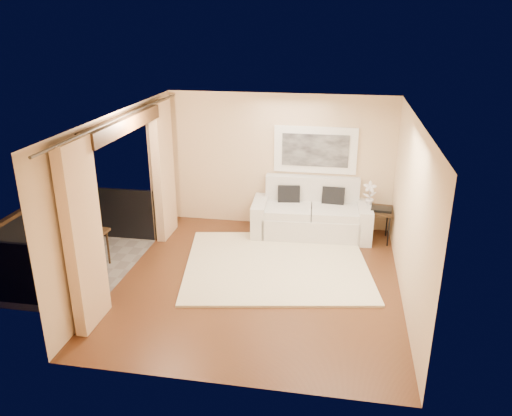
% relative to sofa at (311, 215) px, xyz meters
% --- Properties ---
extents(floor, '(5.00, 5.00, 0.00)m').
position_rel_sofa_xyz_m(floor, '(-0.69, -2.10, -0.39)').
color(floor, '#59321A').
rests_on(floor, ground).
extents(room_shell, '(5.00, 6.40, 5.00)m').
position_rel_sofa_xyz_m(room_shell, '(-2.82, -2.10, 2.13)').
color(room_shell, white).
rests_on(room_shell, ground).
extents(balcony, '(1.81, 2.60, 1.17)m').
position_rel_sofa_xyz_m(balcony, '(-4.00, -2.10, -0.21)').
color(balcony, '#605B56').
rests_on(balcony, ground).
extents(curtains, '(0.16, 4.80, 2.64)m').
position_rel_sofa_xyz_m(curtains, '(-2.80, -2.10, 0.95)').
color(curtains, '#DEB588').
rests_on(curtains, ground).
extents(artwork, '(1.62, 0.07, 0.92)m').
position_rel_sofa_xyz_m(artwork, '(0.01, 0.36, 1.23)').
color(artwork, white).
rests_on(artwork, room_shell).
extents(rug, '(3.54, 3.21, 0.04)m').
position_rel_sofa_xyz_m(rug, '(-0.48, -1.51, -0.37)').
color(rug, beige).
rests_on(rug, floor).
extents(sofa, '(2.35, 1.11, 1.10)m').
position_rel_sofa_xyz_m(sofa, '(0.00, 0.00, 0.00)').
color(sofa, silver).
rests_on(sofa, floor).
extents(side_table, '(0.64, 0.64, 0.64)m').
position_rel_sofa_xyz_m(side_table, '(1.24, -0.10, 0.19)').
color(side_table, black).
rests_on(side_table, floor).
extents(tray, '(0.41, 0.32, 0.05)m').
position_rel_sofa_xyz_m(tray, '(1.32, -0.17, 0.28)').
color(tray, black).
rests_on(tray, side_table).
extents(orchid, '(0.27, 0.19, 0.48)m').
position_rel_sofa_xyz_m(orchid, '(1.09, 0.04, 0.49)').
color(orchid, white).
rests_on(orchid, side_table).
extents(bistro_table, '(0.61, 0.61, 0.67)m').
position_rel_sofa_xyz_m(bistro_table, '(-3.62, -2.16, 0.20)').
color(bistro_table, black).
rests_on(bistro_table, balcony).
extents(balcony_chair_far, '(0.39, 0.39, 0.87)m').
position_rel_sofa_xyz_m(balcony_chair_far, '(-3.81, -2.15, 0.11)').
color(balcony_chair_far, black).
rests_on(balcony_chair_far, balcony).
extents(balcony_chair_near, '(0.47, 0.48, 0.91)m').
position_rel_sofa_xyz_m(balcony_chair_near, '(-4.00, -2.26, 0.13)').
color(balcony_chair_near, black).
rests_on(balcony_chair_near, balcony).
extents(ice_bucket, '(0.18, 0.18, 0.20)m').
position_rel_sofa_xyz_m(ice_bucket, '(-3.75, -2.10, 0.38)').
color(ice_bucket, silver).
rests_on(ice_bucket, bistro_table).
extents(candle, '(0.06, 0.06, 0.07)m').
position_rel_sofa_xyz_m(candle, '(-3.61, -2.03, 0.32)').
color(candle, red).
rests_on(candle, bistro_table).
extents(vase, '(0.04, 0.04, 0.18)m').
position_rel_sofa_xyz_m(vase, '(-3.60, -2.32, 0.37)').
color(vase, silver).
rests_on(vase, bistro_table).
extents(glass_a, '(0.06, 0.06, 0.12)m').
position_rel_sofa_xyz_m(glass_a, '(-3.51, -2.21, 0.34)').
color(glass_a, silver).
rests_on(glass_a, bistro_table).
extents(glass_b, '(0.06, 0.06, 0.12)m').
position_rel_sofa_xyz_m(glass_b, '(-3.47, -2.18, 0.34)').
color(glass_b, silver).
rests_on(glass_b, bistro_table).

